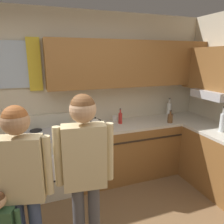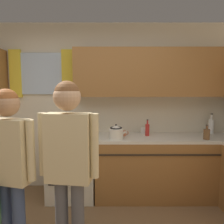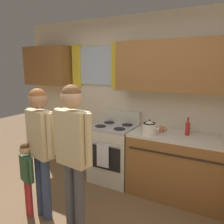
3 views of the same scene
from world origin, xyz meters
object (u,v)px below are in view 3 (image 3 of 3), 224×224
Objects in this scene: adult_in_plaid at (73,144)px; small_child at (27,171)px; bottle_sauce_red at (187,129)px; mug_ceramic_white at (187,129)px; adult_holding_child at (40,139)px; stovetop_kettle at (149,127)px; stove_oven at (114,152)px; cup_terracotta at (162,129)px.

small_child is at bearing -177.18° from adult_in_plaid.
bottle_sauce_red reaches higher than small_child.
adult_in_plaid is at bearing -119.77° from mug_ceramic_white.
mug_ceramic_white is 0.13× the size of small_child.
adult_in_plaid reaches higher than adult_holding_child.
stovetop_kettle is (-0.44, -0.36, 0.05)m from mug_ceramic_white.
bottle_sauce_red is 0.26× the size of small_child.
bottle_sauce_red is 0.90× the size of stovetop_kettle.
stove_oven is 1.40m from adult_holding_child.
cup_terracotta is at bearing 68.04° from adult_in_plaid.
adult_in_plaid is (-0.54, -1.33, 0.10)m from cup_terracotta.
small_child is at bearing -133.55° from stovetop_kettle.
adult_in_plaid reaches higher than stovetop_kettle.
mug_ceramic_white is at bearing 27.01° from cup_terracotta.
mug_ceramic_white is 1.15× the size of cup_terracotta.
small_child is (-1.11, -1.17, -0.41)m from stovetop_kettle.
stovetop_kettle is (0.64, -0.16, 0.53)m from stove_oven.
cup_terracotta is 0.07× the size of adult_in_plaid.
adult_in_plaid is at bearing -80.31° from stove_oven.
adult_holding_child is 0.46m from small_child.
stove_oven is 4.02× the size of stovetop_kettle.
small_child is at bearing -138.93° from bottle_sauce_red.
stovetop_kettle is 0.29× the size of small_child.
adult_holding_child reaches higher than bottle_sauce_red.
stovetop_kettle is at bearing -140.66° from mug_ceramic_white.
stovetop_kettle is at bearing 69.80° from adult_in_plaid.
stove_oven is at bearing -177.80° from bottle_sauce_red.
mug_ceramic_white is 1.72m from adult_in_plaid.
mug_ceramic_white reaches higher than cup_terracotta.
bottle_sauce_red is at bearing 56.62° from adult_in_plaid.
stovetop_kettle is 1.44m from adult_holding_child.
adult_in_plaid is (-0.88, -1.34, 0.04)m from bottle_sauce_red.
stovetop_kettle reaches higher than mug_ceramic_white.
adult_in_plaid is (0.22, -1.30, 0.57)m from stove_oven.
small_child is (-1.55, -1.53, -0.36)m from mug_ceramic_white.
stovetop_kettle is at bearing -121.32° from cup_terracotta.
mug_ceramic_white is at bearing 44.61° from small_child.
bottle_sauce_red is (1.11, 0.04, 0.53)m from stove_oven.
adult_in_plaid reaches higher than small_child.
stovetop_kettle is at bearing 49.70° from adult_holding_child.
cup_terracotta is at bearing 50.93° from adult_holding_child.
bottle_sauce_red is at bearing 43.00° from adult_holding_child.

